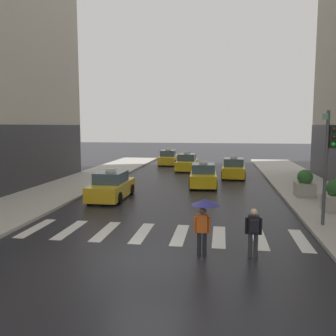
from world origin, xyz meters
TOP-DOWN VIEW (x-y plane):
  - ground_plane at (0.00, 0.00)m, footprint 160.00×160.00m
  - crosswalk_markings at (-0.00, 3.00)m, footprint 11.30×2.80m
  - traffic_light_pole at (6.75, 4.83)m, footprint 0.44×0.84m
  - taxi_lead at (-4.11, 9.44)m, footprint 1.93×4.54m
  - taxi_second at (1.06, 14.85)m, footprint 2.10×4.62m
  - taxi_third at (3.37, 19.59)m, footprint 2.05×4.60m
  - taxi_fourth at (-0.99, 23.67)m, footprint 2.02×4.58m
  - taxi_fifth at (-3.58, 28.54)m, footprint 2.05×4.60m
  - pedestrian_with_umbrella at (1.84, 0.80)m, footprint 0.96×0.96m
  - pedestrian_with_backpack at (3.43, 0.86)m, footprint 0.55×0.43m
  - planter_near_corner at (7.91, 7.45)m, footprint 1.10×1.10m
  - planter_mid_block at (7.28, 11.19)m, footprint 1.10×1.10m

SIDE VIEW (x-z plane):
  - ground_plane at x=0.00m, z-range 0.00..0.00m
  - crosswalk_markings at x=0.00m, z-range 0.00..0.01m
  - taxi_lead at x=-4.11m, z-range -0.18..1.63m
  - taxi_second at x=1.06m, z-range -0.18..1.63m
  - taxi_third at x=3.37m, z-range -0.18..1.63m
  - taxi_fourth at x=-0.99m, z-range -0.18..1.63m
  - taxi_fifth at x=-3.58m, z-range -0.18..1.63m
  - planter_near_corner at x=7.91m, z-range 0.07..1.67m
  - planter_mid_block at x=7.28m, z-range 0.07..1.67m
  - pedestrian_with_backpack at x=3.43m, z-range 0.15..1.80m
  - pedestrian_with_umbrella at x=1.84m, z-range 0.55..2.49m
  - traffic_light_pole at x=6.75m, z-range 0.86..5.66m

